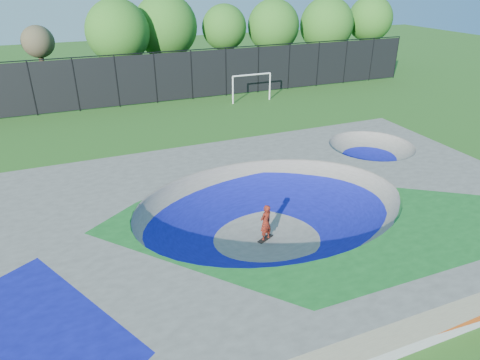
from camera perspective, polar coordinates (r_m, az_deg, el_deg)
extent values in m
plane|color=#235417|center=(17.60, 4.11, -7.13)|extent=(120.00, 120.00, 0.00)
cube|color=gray|center=(17.20, 4.19, -5.03)|extent=(22.00, 14.00, 1.50)
imported|color=red|center=(16.80, 3.44, -5.71)|extent=(0.66, 0.55, 1.56)
cube|color=black|center=(17.20, 3.37, -7.85)|extent=(0.79, 0.56, 0.05)
cylinder|color=silver|center=(34.96, -0.95, 11.88)|extent=(0.12, 0.12, 2.19)
cylinder|color=silver|center=(36.25, 4.00, 12.34)|extent=(0.12, 0.12, 2.19)
cylinder|color=silver|center=(35.33, 1.59, 13.85)|extent=(3.29, 0.12, 0.12)
cylinder|color=black|center=(35.03, -25.97, 10.88)|extent=(0.09, 0.09, 4.00)
cylinder|color=black|center=(34.96, -21.04, 11.73)|extent=(0.09, 0.09, 4.00)
cylinder|color=black|center=(35.16, -16.09, 12.50)|extent=(0.09, 0.09, 4.00)
cylinder|color=black|center=(35.60, -11.21, 13.16)|extent=(0.09, 0.09, 4.00)
cylinder|color=black|center=(36.29, -6.46, 13.72)|extent=(0.09, 0.09, 4.00)
cylinder|color=black|center=(37.21, -1.89, 14.16)|extent=(0.09, 0.09, 4.00)
cylinder|color=black|center=(38.34, 2.44, 14.51)|extent=(0.09, 0.09, 4.00)
cylinder|color=black|center=(39.67, 6.52, 14.76)|extent=(0.09, 0.09, 4.00)
cylinder|color=black|center=(41.17, 10.33, 14.92)|extent=(0.09, 0.09, 4.00)
cylinder|color=black|center=(42.83, 13.85, 15.02)|extent=(0.09, 0.09, 4.00)
cylinder|color=black|center=(44.63, 17.11, 15.06)|extent=(0.09, 0.09, 4.00)
cylinder|color=black|center=(46.56, 20.10, 15.06)|extent=(0.09, 0.09, 4.00)
cube|color=black|center=(35.60, -11.21, 13.16)|extent=(48.00, 0.03, 3.80)
cylinder|color=black|center=(35.23, -11.50, 16.33)|extent=(48.00, 0.08, 0.08)
cylinder|color=#4C3B26|center=(40.83, -24.59, 12.52)|extent=(0.44, 0.44, 3.38)
sphere|color=brown|center=(40.39, -25.35, 16.34)|extent=(2.60, 2.60, 2.60)
cylinder|color=#4C3B26|center=(39.08, -15.34, 13.31)|extent=(0.44, 0.44, 3.26)
sphere|color=#27631A|center=(38.52, -15.99, 18.49)|extent=(5.20, 5.20, 5.20)
cylinder|color=#4C3B26|center=(41.79, -9.50, 14.52)|extent=(0.44, 0.44, 3.11)
sphere|color=#27631A|center=(41.24, -9.89, 19.52)|extent=(5.65, 5.65, 5.65)
cylinder|color=#4C3B26|center=(43.46, -2.04, 15.42)|extent=(0.44, 0.44, 3.32)
sphere|color=#27631A|center=(42.99, -2.11, 19.68)|extent=(4.23, 4.23, 4.23)
cylinder|color=#4C3B26|center=(45.31, 4.32, 15.55)|extent=(0.44, 0.44, 2.94)
sphere|color=#27631A|center=(44.83, 4.47, 19.80)|extent=(5.07, 5.07, 5.07)
cylinder|color=#4C3B26|center=(48.18, 11.11, 15.64)|extent=(0.44, 0.44, 2.70)
sphere|color=#27631A|center=(47.72, 11.48, 19.65)|extent=(5.47, 5.47, 5.47)
cylinder|color=#4C3B26|center=(51.24, 16.45, 16.06)|extent=(0.44, 0.44, 3.35)
sphere|color=#27631A|center=(50.82, 16.96, 19.87)|extent=(4.71, 4.71, 4.71)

